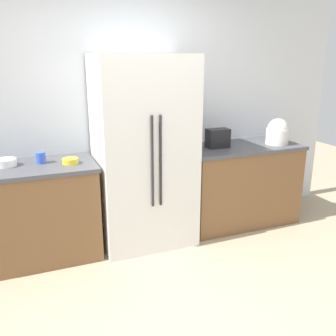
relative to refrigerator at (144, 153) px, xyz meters
name	(u,v)px	position (x,y,z in m)	size (l,w,h in m)	color
ground_plane	(180,316)	(-0.16, -1.28, -0.95)	(10.86, 10.86, 0.00)	tan
kitchen_back_panel	(117,112)	(-0.16, 0.42, 0.36)	(5.43, 0.10, 2.61)	silver
counter_left	(11,216)	(-1.29, 0.04, -0.49)	(1.58, 0.68, 0.92)	brown
counter_right	(239,184)	(1.16, 0.04, -0.49)	(1.32, 0.68, 0.92)	brown
refrigerator	(144,153)	(0.00, 0.00, 0.00)	(0.93, 0.73, 1.89)	white
toaster	(218,138)	(0.86, 0.04, 0.07)	(0.24, 0.15, 0.20)	black
rice_cooker	(278,132)	(1.57, -0.06, 0.10)	(0.25, 0.25, 0.29)	silver
cup_a	(41,158)	(-0.97, 0.09, 0.02)	(0.09, 0.09, 0.10)	blue
cup_b	(210,141)	(0.87, 0.23, 0.01)	(0.07, 0.07, 0.07)	red
bowl_a	(6,163)	(-1.27, 0.10, 0.00)	(0.18, 0.18, 0.07)	white
bowl_b	(70,161)	(-0.72, -0.03, 0.00)	(0.15, 0.15, 0.05)	yellow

